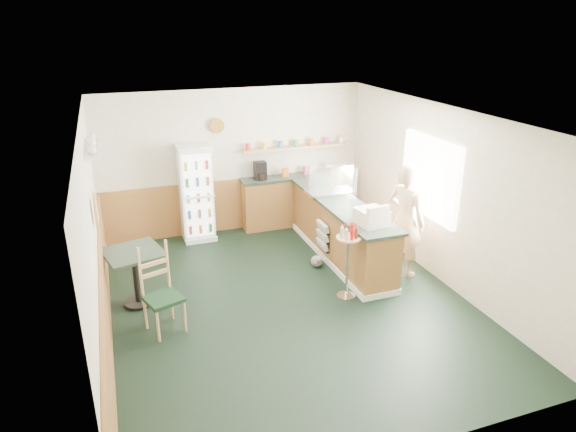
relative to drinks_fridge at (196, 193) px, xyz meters
name	(u,v)px	position (x,y,z in m)	size (l,w,h in m)	color
ground	(287,301)	(0.79, -2.74, -0.88)	(6.00, 6.00, 0.00)	black
room_envelope	(256,189)	(0.56, -2.01, 0.64)	(5.04, 6.02, 2.72)	beige
service_counter	(341,233)	(2.14, -1.66, -0.42)	(0.68, 3.01, 1.01)	#A16C33
back_counter	(297,198)	(1.98, 0.06, -0.33)	(2.24, 0.42, 1.69)	#A16C33
drinks_fridge	(196,193)	(0.00, 0.00, 0.00)	(0.58, 0.52, 1.76)	white
display_case	(331,181)	(2.14, -1.19, 0.36)	(0.83, 0.43, 0.47)	silver
cash_register	(372,217)	(2.14, -2.67, 0.25)	(0.40, 0.43, 0.23)	beige
shopkeeper	(406,220)	(2.84, -2.51, 0.04)	(0.61, 0.44, 1.83)	tan
condiment_stand	(348,250)	(1.66, -2.90, -0.13)	(0.36, 0.36, 1.12)	silver
newspaper_rack	(323,236)	(1.78, -1.70, -0.41)	(0.09, 0.40, 0.48)	black
cafe_table	(135,267)	(-1.26, -2.08, -0.29)	(0.92, 0.92, 0.83)	black
cafe_chair	(162,285)	(-0.97, -2.80, -0.26)	(0.56, 0.56, 1.19)	black
dog_doorstop	(317,261)	(1.63, -1.86, -0.77)	(0.19, 0.25, 0.23)	gray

